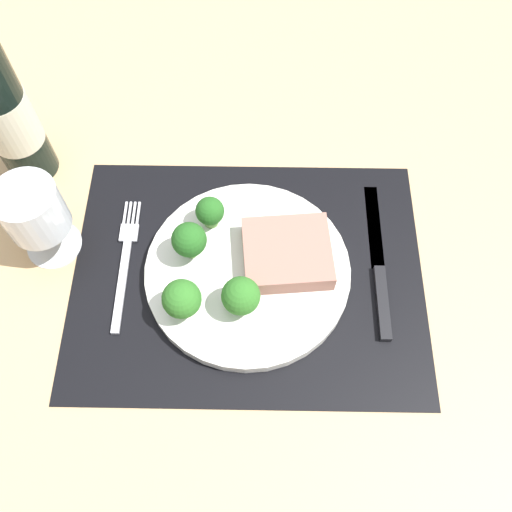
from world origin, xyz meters
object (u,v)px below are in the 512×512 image
at_px(fork, 125,262).
at_px(wine_bottle, 3,110).
at_px(plate, 248,271).
at_px(wine_glass, 34,213).
at_px(steak, 287,254).
at_px(knife, 379,271).

distance_m(fork, wine_bottle, 0.24).
xyz_separation_m(fork, wine_bottle, (-0.15, 0.16, 0.11)).
xyz_separation_m(plate, wine_glass, (-0.26, 0.04, 0.07)).
distance_m(fork, wine_glass, 0.13).
relative_size(plate, steak, 2.40).
distance_m(fork, knife, 0.33).
relative_size(fork, wine_bottle, 0.63).
xyz_separation_m(steak, knife, (0.12, -0.01, -0.03)).
bearing_deg(plate, wine_bottle, 151.45).
relative_size(plate, fork, 1.37).
height_order(plate, wine_glass, wine_glass).
xyz_separation_m(steak, wine_bottle, (-0.36, 0.15, 0.08)).
bearing_deg(plate, knife, 1.79).
relative_size(steak, wine_bottle, 0.36).
height_order(fork, wine_bottle, wine_bottle).
bearing_deg(knife, wine_bottle, 163.06).
bearing_deg(plate, steak, 16.67).
bearing_deg(steak, knife, -4.53).
height_order(plate, fork, plate).
bearing_deg(wine_bottle, wine_glass, -67.95).
relative_size(fork, wine_glass, 1.58).
bearing_deg(wine_bottle, plate, -28.55).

